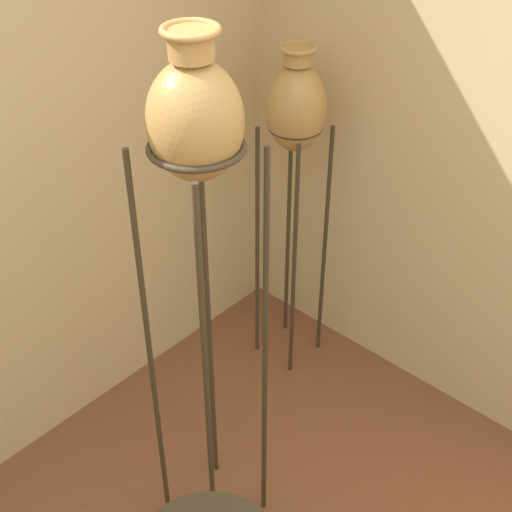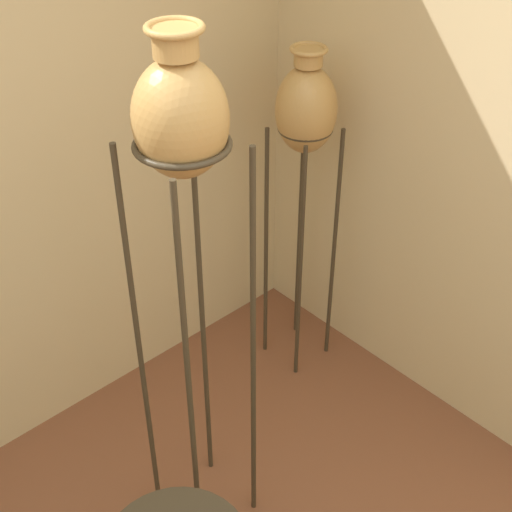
# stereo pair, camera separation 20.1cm
# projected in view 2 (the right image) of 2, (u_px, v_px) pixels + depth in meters

# --- Properties ---
(vase_stand_tall) EXTENTS (0.31, 0.31, 2.05)m
(vase_stand_tall) POSITION_uv_depth(u_px,v_px,m) (182.00, 140.00, 2.03)
(vase_stand_tall) COLOR #382D1E
(vase_stand_tall) RESTS_ON ground_plane
(vase_stand_medium) EXTENTS (0.26, 0.26, 1.65)m
(vase_stand_medium) POSITION_uv_depth(u_px,v_px,m) (306.00, 118.00, 3.03)
(vase_stand_medium) COLOR #382D1E
(vase_stand_medium) RESTS_ON ground_plane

